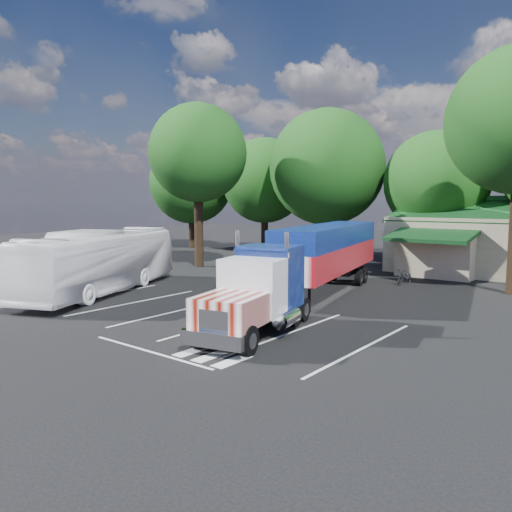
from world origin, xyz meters
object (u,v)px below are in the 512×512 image
Objects in this scene: bicycle at (405,277)px; woman at (255,304)px; semi_truck at (314,258)px; tour_bus at (101,261)px.

woman is at bearing -91.75° from bicycle.
semi_truck reaches higher than bicycle.
tour_bus is (-12.50, -13.37, 1.32)m from bicycle.
semi_truck is at bearing 2.83° from tour_bus.
semi_truck reaches higher than woman.
semi_truck is 12.07m from tour_bus.
tour_bus is at bearing -130.68° from bicycle.
bicycle is at bearing 65.23° from semi_truck.
tour_bus is (-11.50, 0.42, 0.90)m from woman.
woman is 0.14× the size of tour_bus.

